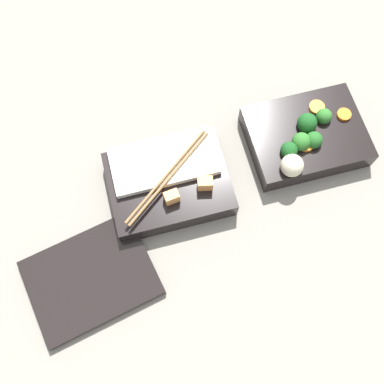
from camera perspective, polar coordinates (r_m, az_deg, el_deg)
name	(u,v)px	position (r m, az deg, el deg)	size (l,w,h in m)	color
ground_plane	(236,161)	(0.81, 5.67, 3.94)	(3.00, 3.00, 0.00)	gray
bento_tray_vegetable	(305,137)	(0.82, 14.17, 6.75)	(0.20, 0.15, 0.07)	black
bento_tray_rice	(168,181)	(0.76, -3.01, 1.35)	(0.20, 0.15, 0.07)	black
bento_lid	(91,278)	(0.75, -12.69, -10.58)	(0.20, 0.15, 0.01)	black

